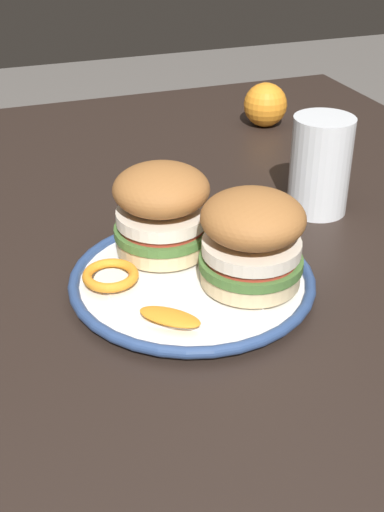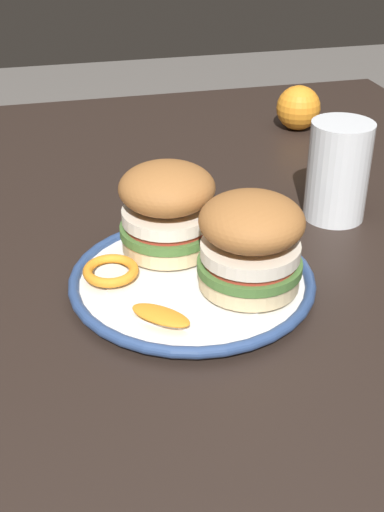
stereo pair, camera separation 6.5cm
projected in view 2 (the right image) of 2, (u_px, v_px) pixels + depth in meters
The scene contains 8 objects.
dining_table at pixel (239, 365), 0.75m from camera, with size 1.45×1.02×0.77m.
dinner_plate at pixel (192, 280), 0.72m from camera, with size 0.26×0.26×0.02m.
sandwich_half_left at pixel (167, 207), 0.74m from camera, with size 0.15×0.15×0.10m.
sandwich_half_right at pixel (252, 243), 0.67m from camera, with size 0.14×0.14×0.10m.
orange_peel_curled at pixel (111, 271), 0.71m from camera, with size 0.07×0.07×0.01m.
orange_peel_strip_long at pixel (161, 315), 0.64m from camera, with size 0.06×0.06×0.01m.
drinking_glass at pixel (337, 178), 0.84m from camera, with size 0.08×0.08×0.13m.
whole_orange at pixel (298, 108), 1.13m from camera, with size 0.07×0.07×0.07m, color orange.
Camera 2 is at (0.55, -0.19, 1.17)m, focal length 47.02 mm.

